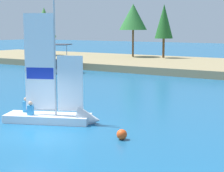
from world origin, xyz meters
TOP-DOWN VIEW (x-y plane):
  - ground_plane at (0.00, 0.00)m, footprint 200.00×200.00m
  - shoreline_tree_left at (-25.93, 28.80)m, footprint 3.23×3.23m
  - shoreline_tree_midleft at (-14.44, 33.10)m, footprint 3.59×3.59m
  - shoreline_tree_centre at (-10.24, 33.52)m, footprint 2.27×2.27m
  - wooden_dock at (-15.44, 20.03)m, footprint 1.89×4.79m
  - sailboat at (-0.31, 2.34)m, footprint 4.78×3.05m
  - pontoon_boat at (-14.95, 18.06)m, footprint 5.55×3.90m
  - channel_buoy at (3.62, 1.36)m, footprint 0.43×0.43m

SIDE VIEW (x-z plane):
  - ground_plane at x=0.00m, z-range 0.00..0.00m
  - channel_buoy at x=3.62m, z-range 0.00..0.43m
  - wooden_dock at x=-15.44m, z-range 0.00..0.55m
  - sailboat at x=-0.31m, z-range -2.77..3.60m
  - pontoon_boat at x=-14.95m, z-range -0.75..2.14m
  - shoreline_tree_left at x=-25.93m, z-range 1.93..8.42m
  - shoreline_tree_centre at x=-10.24m, z-range 1.92..8.59m
  - shoreline_tree_midleft at x=-14.44m, z-range 2.46..9.27m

